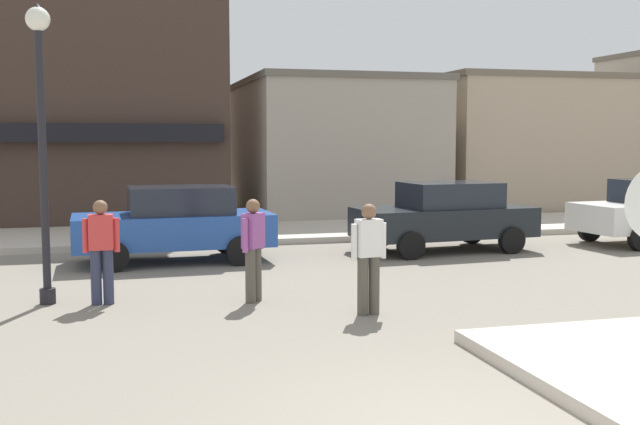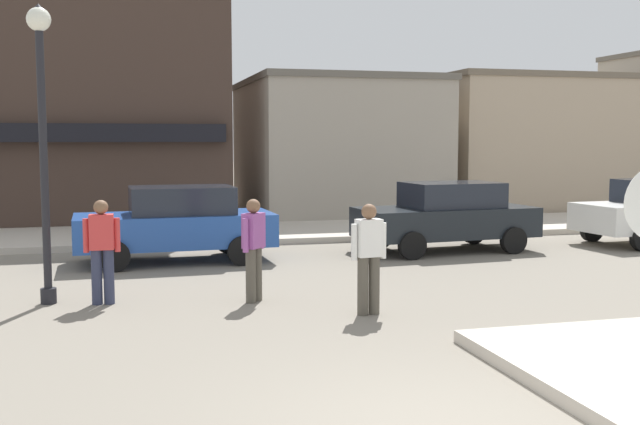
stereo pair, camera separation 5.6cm
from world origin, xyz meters
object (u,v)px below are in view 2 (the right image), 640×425
at_px(parked_car_second, 447,216).
at_px(pedestrian_kerb_side, 254,247).
at_px(parked_car_nearest, 177,223).
at_px(lamp_post, 42,111).
at_px(pedestrian_crossing_near, 369,255).
at_px(pedestrian_crossing_far, 102,248).

xyz_separation_m(parked_car_second, pedestrian_kerb_side, (-5.11, -4.13, 0.06)).
relative_size(parked_car_nearest, pedestrian_kerb_side, 2.52).
height_order(lamp_post, pedestrian_crossing_near, lamp_post).
height_order(lamp_post, pedestrian_crossing_far, lamp_post).
distance_m(pedestrian_crossing_near, pedestrian_crossing_far, 4.09).
bearing_deg(parked_car_nearest, pedestrian_kerb_side, -77.91).
distance_m(parked_car_nearest, pedestrian_kerb_side, 4.26).
relative_size(lamp_post, pedestrian_crossing_far, 2.82).
distance_m(parked_car_second, pedestrian_crossing_far, 8.27).
height_order(pedestrian_crossing_far, pedestrian_kerb_side, same).
xyz_separation_m(parked_car_nearest, pedestrian_crossing_near, (2.35, -5.45, 0.06)).
bearing_deg(pedestrian_crossing_far, pedestrian_crossing_near, -24.30).
height_order(parked_car_second, pedestrian_crossing_near, pedestrian_crossing_near).
height_order(parked_car_second, pedestrian_kerb_side, pedestrian_kerb_side).
bearing_deg(pedestrian_crossing_near, pedestrian_kerb_side, 138.78).
xyz_separation_m(lamp_post, pedestrian_crossing_near, (4.55, -1.95, -2.09)).
bearing_deg(pedestrian_kerb_side, lamp_post, 167.76).
distance_m(pedestrian_crossing_far, pedestrian_kerb_side, 2.31).
relative_size(parked_car_second, pedestrian_kerb_side, 2.56).
bearing_deg(parked_car_second, lamp_post, -157.16).
bearing_deg(pedestrian_kerb_side, parked_car_nearest, 102.09).
relative_size(pedestrian_crossing_near, pedestrian_kerb_side, 1.00).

